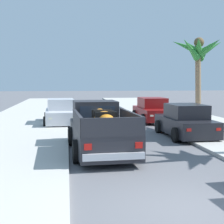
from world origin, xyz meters
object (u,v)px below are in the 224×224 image
object	(u,v)px
car_right_mid	(61,113)
palm_tree_right_fore	(199,53)
car_right_near	(185,122)
car_left_mid	(152,111)
pickup_truck	(100,130)

from	to	relation	value
car_right_mid	palm_tree_right_fore	bearing A→B (deg)	19.95
car_right_near	car_left_mid	xyz separation A→B (m)	(-0.03, 5.91, 0.00)
car_right_near	palm_tree_right_fore	distance (m)	10.66
pickup_truck	car_right_mid	bearing A→B (deg)	101.20
palm_tree_right_fore	car_left_mid	bearing A→B (deg)	-144.71
car_right_mid	palm_tree_right_fore	world-z (taller)	palm_tree_right_fore
car_right_near	car_right_mid	bearing A→B (deg)	137.92
pickup_truck	car_left_mid	distance (m)	9.59
car_left_mid	car_right_mid	distance (m)	5.85
car_right_near	car_left_mid	distance (m)	5.91
pickup_truck	car_right_near	xyz separation A→B (m)	(4.26, 2.69, -0.10)
car_right_near	car_left_mid	bearing A→B (deg)	90.24
pickup_truck	car_left_mid	size ratio (longest dim) A/B	1.24
car_left_mid	palm_tree_right_fore	xyz separation A→B (m)	(4.26, 3.02, 3.99)
pickup_truck	car_left_mid	world-z (taller)	pickup_truck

